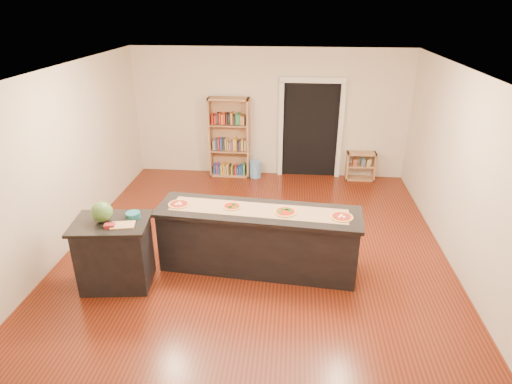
# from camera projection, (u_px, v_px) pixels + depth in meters

# --- Properties ---
(room) EXTENTS (6.00, 7.00, 2.80)m
(room) POSITION_uv_depth(u_px,v_px,m) (255.00, 173.00, 6.19)
(room) COLOR beige
(room) RESTS_ON ground
(doorway) EXTENTS (1.40, 0.09, 2.21)m
(doorway) POSITION_uv_depth(u_px,v_px,m) (311.00, 124.00, 9.34)
(doorway) COLOR black
(doorway) RESTS_ON room
(kitchen_island) EXTENTS (2.92, 0.79, 0.96)m
(kitchen_island) POSITION_uv_depth(u_px,v_px,m) (258.00, 239.00, 6.26)
(kitchen_island) COLOR black
(kitchen_island) RESTS_ON ground
(side_counter) EXTENTS (1.00, 0.73, 0.99)m
(side_counter) POSITION_uv_depth(u_px,v_px,m) (115.00, 253.00, 5.89)
(side_counter) COLOR black
(side_counter) RESTS_ON ground
(bookshelf) EXTENTS (0.89, 0.31, 1.77)m
(bookshelf) POSITION_uv_depth(u_px,v_px,m) (229.00, 138.00, 9.46)
(bookshelf) COLOR tan
(bookshelf) RESTS_ON ground
(low_shelf) EXTENTS (0.63, 0.27, 0.63)m
(low_shelf) POSITION_uv_depth(u_px,v_px,m) (360.00, 166.00, 9.47)
(low_shelf) COLOR tan
(low_shelf) RESTS_ON ground
(waste_bin) EXTENTS (0.26, 0.26, 0.38)m
(waste_bin) POSITION_uv_depth(u_px,v_px,m) (255.00, 169.00, 9.65)
(waste_bin) COLOR #6096D6
(waste_bin) RESTS_ON ground
(kraft_paper) EXTENTS (2.56, 0.67, 0.00)m
(kraft_paper) POSITION_uv_depth(u_px,v_px,m) (258.00, 210.00, 6.06)
(kraft_paper) COLOR #96714D
(kraft_paper) RESTS_ON kitchen_island
(watermelon) EXTENTS (0.28, 0.28, 0.28)m
(watermelon) POSITION_uv_depth(u_px,v_px,m) (102.00, 212.00, 5.64)
(watermelon) COLOR #144214
(watermelon) RESTS_ON side_counter
(cutting_board) EXTENTS (0.34, 0.26, 0.02)m
(cutting_board) POSITION_uv_depth(u_px,v_px,m) (123.00, 225.00, 5.58)
(cutting_board) COLOR tan
(cutting_board) RESTS_ON side_counter
(package_red) EXTENTS (0.15, 0.12, 0.05)m
(package_red) POSITION_uv_depth(u_px,v_px,m) (109.00, 226.00, 5.54)
(package_red) COLOR maroon
(package_red) RESTS_ON side_counter
(package_teal) EXTENTS (0.19, 0.19, 0.07)m
(package_teal) POSITION_uv_depth(u_px,v_px,m) (133.00, 215.00, 5.78)
(package_teal) COLOR #195966
(package_teal) RESTS_ON side_counter
(pizza_a) EXTENTS (0.33, 0.33, 0.02)m
(pizza_a) POSITION_uv_depth(u_px,v_px,m) (179.00, 204.00, 6.21)
(pizza_a) COLOR tan
(pizza_a) RESTS_ON kitchen_island
(pizza_b) EXTENTS (0.28, 0.28, 0.02)m
(pizza_b) POSITION_uv_depth(u_px,v_px,m) (232.00, 206.00, 6.14)
(pizza_b) COLOR tan
(pizza_b) RESTS_ON kitchen_island
(pizza_c) EXTENTS (0.31, 0.31, 0.02)m
(pizza_c) POSITION_uv_depth(u_px,v_px,m) (285.00, 212.00, 5.98)
(pizza_c) COLOR tan
(pizza_c) RESTS_ON kitchen_island
(pizza_d) EXTENTS (0.31, 0.31, 0.02)m
(pizza_d) POSITION_uv_depth(u_px,v_px,m) (342.00, 217.00, 5.85)
(pizza_d) COLOR tan
(pizza_d) RESTS_ON kitchen_island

